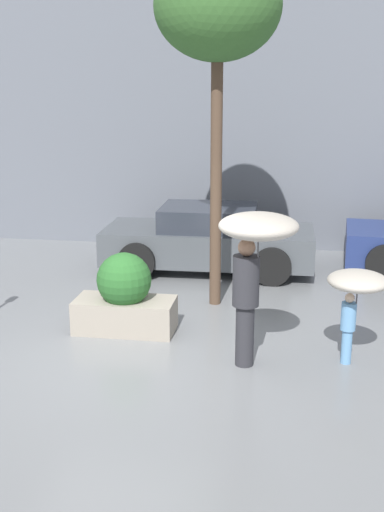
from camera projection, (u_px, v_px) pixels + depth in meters
name	position (u px, v px, depth m)	size (l,w,h in m)	color
ground_plane	(118.00, 360.00, 8.58)	(40.00, 40.00, 0.00)	slate
building_facade	(192.00, 111.00, 13.99)	(18.00, 0.30, 6.00)	slate
planter_box	(125.00, 297.00, 9.46)	(1.48, 0.81, 1.20)	#9E9384
person_adult	(255.00, 248.00, 7.98)	(0.99, 0.99, 2.05)	#2D2D33
person_child	(356.00, 288.00, 8.19)	(0.77, 0.77, 1.28)	#669ED1
parked_car_near	(208.00, 240.00, 12.57)	(4.09, 1.93, 1.28)	#4C5156
street_tree	(218.00, 10.00, 9.58)	(1.93, 1.93, 5.53)	brown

